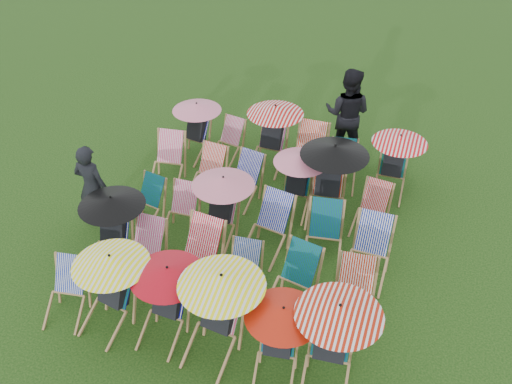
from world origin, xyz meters
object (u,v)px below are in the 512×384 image
(deckchair_29, at_px, (394,164))
(person_left, at_px, (92,187))
(person_rear, at_px, (347,114))
(deckchair_0, at_px, (65,293))
(deckchair_5, at_px, (331,344))

(deckchair_29, relative_size, person_left, 0.74)
(person_rear, bearing_deg, deckchair_29, 140.83)
(deckchair_0, xyz_separation_m, person_rear, (2.94, 5.67, 0.55))
(deckchair_29, distance_m, person_left, 5.49)
(deckchair_5, bearing_deg, deckchair_29, 83.52)
(deckchair_5, xyz_separation_m, person_left, (-4.64, 1.80, 0.11))
(deckchair_0, distance_m, deckchair_5, 3.94)
(deckchair_0, relative_size, person_rear, 0.44)
(person_left, relative_size, person_rear, 0.84)
(person_left, height_order, person_rear, person_rear)
(deckchair_5, bearing_deg, person_left, 154.02)
(deckchair_5, xyz_separation_m, deckchair_29, (0.14, 4.50, -0.07))
(deckchair_0, height_order, person_left, person_left)
(deckchair_0, xyz_separation_m, deckchair_5, (3.93, 0.16, 0.28))
(deckchair_0, relative_size, deckchair_5, 0.64)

